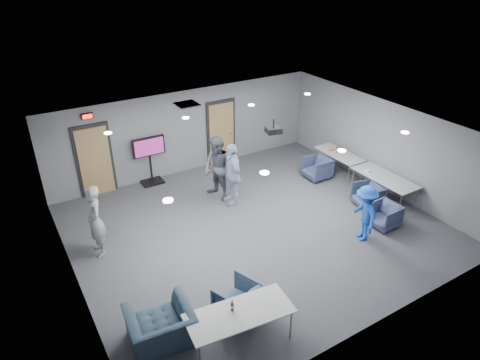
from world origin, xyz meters
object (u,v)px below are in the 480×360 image
person_a (95,221)px  chair_right_c (384,215)px  person_b (218,169)px  table_right_b (385,178)px  projector (274,130)px  chair_front_b (161,327)px  bottle_right (337,150)px  chair_front_a (238,300)px  table_right_a (339,155)px  chair_right_a (317,168)px  table_front_left (240,314)px  person_d (365,213)px  person_c (232,174)px  tv_stand (150,158)px  bottle_front (232,306)px  chair_right_b (368,195)px

person_a → chair_right_c: person_a is taller
person_b → table_right_b: (4.08, -2.57, -0.27)m
person_a → projector: 4.91m
chair_front_b → bottle_right: (7.53, 3.56, 0.44)m
chair_front_a → table_right_a: bearing=-168.9°
chair_right_a → bottle_right: bearing=88.5°
chair_right_a → projector: size_ratio=1.78×
table_front_left → person_d: bearing=21.7°
bottle_right → chair_front_a: bearing=-148.1°
chair_right_c → projector: size_ratio=1.62×
person_c → table_right_b: size_ratio=0.94×
person_a → table_front_left: bearing=21.0°
person_a → bottle_right: bearing=92.7°
person_b → chair_right_c: size_ratio=2.70×
person_d → table_front_left: bearing=-51.4°
person_b → table_right_a: 4.14m
table_right_b → projector: 3.78m
person_d → projector: projector is taller
person_c → person_d: (1.90, -3.24, -0.17)m
person_b → bottle_right: 4.11m
person_c → table_front_left: size_ratio=0.91×
table_right_b → chair_front_b: bearing=101.7°
person_b → tv_stand: size_ratio=1.24×
chair_right_c → table_right_a: size_ratio=0.42×
chair_front_a → table_right_b: (5.96, 1.70, 0.32)m
person_a → table_right_a: person_a is taller
projector → person_b: bearing=137.0°
bottle_right → tv_stand: tv_stand is taller
person_d → projector: 3.09m
table_front_left → bottle_front: bearing=129.5°
table_right_a → table_front_left: size_ratio=0.83×
projector → bottle_right: bearing=26.5°
person_b → chair_right_b: size_ratio=2.60×
chair_right_c → chair_front_a: 4.96m
bottle_front → table_right_b: bearing=18.9°
person_b → chair_front_b: (-3.46, -4.13, -0.58)m
person_a → chair_right_b: size_ratio=2.44×
person_b → person_c: (0.22, -0.44, -0.04)m
chair_right_a → table_right_a: 0.85m
chair_front_b → bottle_right: 8.34m
chair_right_a → bottle_front: bottle_front is taller
chair_right_a → person_b: bearing=-98.5°
person_c → chair_right_b: 3.92m
chair_right_c → table_right_b: size_ratio=0.36×
person_b → chair_right_a: 3.40m
person_b → bottle_front: 5.27m
person_d → table_right_a: bearing=170.3°
table_right_b → chair_right_a: bearing=21.0°
person_a → tv_stand: size_ratio=1.17×
person_a → chair_front_a: person_a is taller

